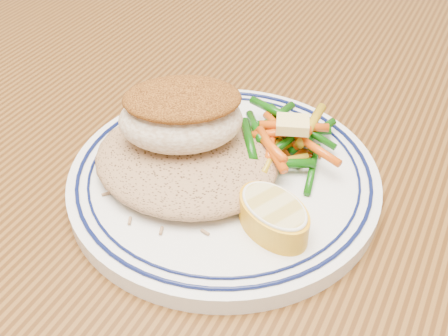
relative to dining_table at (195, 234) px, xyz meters
The scene contains 7 objects.
dining_table is the anchor object (origin of this frame).
plate 0.12m from the dining_table, 25.16° to the right, with size 0.25×0.25×0.02m.
rice_pilaf 0.13m from the dining_table, 66.45° to the right, with size 0.15×0.13×0.03m, color #956F4A.
fish_fillet 0.16m from the dining_table, 75.24° to the right, with size 0.12×0.11×0.05m.
vegetable_pile 0.15m from the dining_table, 20.50° to the left, with size 0.11×0.10×0.03m.
butter_pat 0.17m from the dining_table, 16.39° to the left, with size 0.03×0.02×0.01m, color #F7DA78.
lemon_wedge 0.17m from the dining_table, 30.00° to the right, with size 0.08×0.08×0.02m.
Camera 1 is at (0.20, -0.32, 1.06)m, focal length 45.00 mm.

